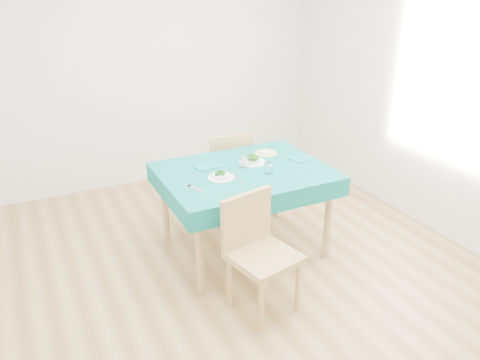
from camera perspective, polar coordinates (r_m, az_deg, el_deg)
name	(u,v)px	position (r m, az deg, el deg)	size (l,w,h in m)	color
room_shell	(240,114)	(3.28, 0.00, 7.99)	(4.02, 4.52, 2.73)	olive
table	(244,211)	(4.03, 0.53, -3.75)	(1.37, 1.04, 0.76)	#09625B
chair_near	(264,244)	(3.26, 2.98, -7.75)	(0.43, 0.47, 1.07)	#A5824D
chair_far	(225,159)	(4.71, -1.87, 2.61)	(0.43, 0.48, 1.09)	#A5824D
bowl_near	(221,175)	(3.70, -2.33, 0.66)	(0.21, 0.21, 0.06)	white
bowl_far	(253,159)	(4.00, 1.55, 2.54)	(0.23, 0.23, 0.07)	white
fork_near	(196,189)	(3.54, -5.39, -1.09)	(0.03, 0.19, 0.00)	silver
knife_near	(238,179)	(3.70, -0.29, 0.15)	(0.02, 0.23, 0.00)	silver
fork_far	(246,163)	(4.02, 0.78, 2.15)	(0.02, 0.17, 0.00)	silver
knife_far	(288,158)	(4.14, 5.87, 2.67)	(0.02, 0.22, 0.00)	silver
napkin_near	(207,167)	(3.92, -4.01, 1.59)	(0.18, 0.13, 0.01)	#0C6C64
napkin_far	(302,158)	(4.14, 7.61, 2.62)	(0.21, 0.14, 0.01)	#0C6C64
tumbler_center	(245,162)	(3.92, 0.56, 2.18)	(0.07, 0.07, 0.08)	white
tumbler_side	(268,168)	(3.80, 3.47, 1.49)	(0.07, 0.07, 0.09)	white
side_plate	(266,153)	(4.24, 3.16, 3.29)	(0.21, 0.21, 0.01)	#9ED869
bread_slice	(266,152)	(4.23, 3.16, 3.45)	(0.10, 0.10, 0.01)	beige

